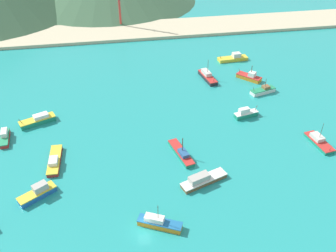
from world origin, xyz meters
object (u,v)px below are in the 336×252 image
Objects in this scene: fishing_boat_12 at (263,90)px; fishing_boat_13 at (249,77)px; fishing_boat_14 at (38,120)px; fishing_boat_1 at (207,76)px; fishing_boat_4 at (55,161)px; fishing_boat_0 at (5,137)px; fishing_boat_6 at (246,114)px; fishing_boat_5 at (319,141)px; fishing_boat_11 at (38,193)px; fishing_boat_10 at (233,58)px; fishing_boat_2 at (181,153)px; fishing_boat_8 at (159,223)px; fishing_boat_3 at (202,180)px.

fishing_boat_13 is at bearing 96.47° from fishing_boat_12.
fishing_boat_12 is at bearing 4.18° from fishing_boat_14.
fishing_boat_1 is 13.99m from fishing_boat_13.
fishing_boat_14 is (-5.81, 17.80, 0.24)m from fishing_boat_4.
fishing_boat_6 reaches higher than fishing_boat_0.
fishing_boat_0 is at bearing 139.29° from fishing_boat_4.
fishing_boat_5 is 1.28× the size of fishing_boat_6.
fishing_boat_13 is (-1.05, 9.22, 0.11)m from fishing_boat_12.
fishing_boat_6 is (51.33, 10.82, 0.39)m from fishing_boat_4.
fishing_boat_11 is (-67.98, -6.49, 0.35)m from fishing_boat_5.
fishing_boat_10 is at bearing 43.26° from fishing_boat_1.
fishing_boat_2 reaches higher than fishing_boat_12.
fishing_boat_8 is 1.09× the size of fishing_boat_11.
fishing_boat_5 reaches higher than fishing_boat_4.
fishing_boat_1 is 24.30m from fishing_boat_6.
fishing_boat_5 reaches higher than fishing_boat_10.
fishing_boat_12 is (-4.02, 26.65, 0.12)m from fishing_boat_5.
fishing_boat_0 is 64.35m from fishing_boat_1.
fishing_boat_6 is at bearing -6.96° from fishing_boat_14.
fishing_boat_10 is 1.13× the size of fishing_boat_14.
fishing_boat_11 is at bearing -174.55° from fishing_boat_5.
fishing_boat_2 is at bearing -17.74° from fishing_boat_0.
fishing_boat_3 is 35.13m from fishing_boat_4.
fishing_boat_10 is 1.31× the size of fishing_boat_12.
fishing_boat_4 is (-30.17, 2.45, 0.01)m from fishing_boat_2.
fishing_boat_0 is at bearing -158.87° from fishing_boat_1.
fishing_boat_13 is (-5.07, 35.87, 0.24)m from fishing_boat_5.
fishing_boat_12 is 9.28m from fishing_boat_13.
fishing_boat_5 is 0.82× the size of fishing_boat_10.
fishing_boat_11 is at bearing 153.19° from fishing_boat_8.
fishing_boat_8 reaches higher than fishing_boat_4.
fishing_boat_14 is (-3.30, 28.22, -0.11)m from fishing_boat_11.
fishing_boat_6 is 22.98m from fishing_boat_13.
fishing_boat_4 is (-32.82, 12.52, -0.23)m from fishing_boat_3.
fishing_boat_10 is at bearing 65.55° from fishing_boat_3.
fishing_boat_14 is at bearing 150.63° from fishing_boat_2.
fishing_boat_2 is 1.27× the size of fishing_boat_12.
fishing_boat_12 is at bearing 38.82° from fishing_boat_2.
fishing_boat_5 is at bearing -2.41° from fishing_boat_2.
fishing_boat_3 is 1.04× the size of fishing_boat_4.
fishing_boat_6 is at bearing 32.09° from fishing_boat_2.
fishing_boat_5 is at bearing -81.96° from fishing_boat_13.
fishing_boat_1 reaches higher than fishing_boat_5.
fishing_boat_1 is 55.14m from fishing_boat_14.
fishing_boat_6 is 0.64× the size of fishing_boat_10.
fishing_boat_3 is 15.13m from fishing_boat_8.
fishing_boat_4 is 1.50× the size of fishing_boat_6.
fishing_boat_5 is (78.80, -15.41, -0.17)m from fishing_boat_0.
fishing_boat_4 is at bearing -159.71° from fishing_boat_12.
fishing_boat_14 is (-35.98, 20.24, 0.25)m from fishing_boat_2.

